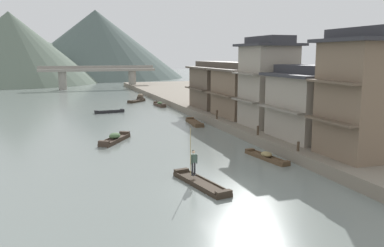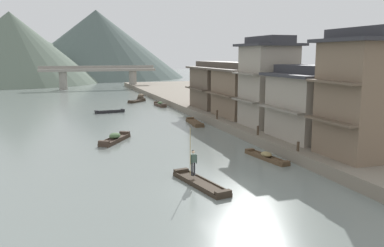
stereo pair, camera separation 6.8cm
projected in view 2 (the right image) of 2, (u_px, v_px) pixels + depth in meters
ground_plane at (222, 188)px, 24.37m from camera, size 400.00×400.00×0.00m
riverbank_right at (248, 108)px, 57.36m from camera, size 18.00×110.00×0.86m
boat_foreground_poled at (200, 183)px, 24.75m from camera, size 2.07×5.45×0.42m
boatman_person at (193, 160)px, 25.28m from camera, size 0.53×0.36×3.04m
boat_moored_nearest at (137, 101)px, 69.05m from camera, size 3.56×3.73×0.47m
boat_moored_second at (115, 139)px, 37.38m from camera, size 3.46×4.73×0.81m
boat_moored_third at (141, 97)px, 74.99m from camera, size 1.94×4.00×0.84m
boat_moored_far at (110, 112)px, 56.16m from camera, size 4.09×1.34×0.43m
boat_midriver_drifting at (160, 104)px, 63.49m from camera, size 1.13×4.23×0.70m
boat_midriver_upstream at (266, 157)px, 31.01m from camera, size 1.47×4.80×0.59m
boat_upstream_distant at (195, 123)px, 46.91m from camera, size 1.42×5.05×0.46m
house_waterfront_nearest at (364, 94)px, 27.72m from camera, size 5.77×5.76×8.74m
house_waterfront_second at (310, 103)px, 34.12m from camera, size 6.15×7.28×6.14m
house_waterfront_tall at (268, 82)px, 40.04m from camera, size 5.40×5.70×8.74m
house_waterfront_narrow at (239, 90)px, 46.52m from camera, size 5.43×8.03×6.14m
house_waterfront_far at (216, 85)px, 54.53m from camera, size 6.36×8.06×6.14m
mooring_post_dock_near at (298, 146)px, 29.89m from camera, size 0.20×0.20×0.71m
mooring_post_dock_mid at (258, 130)px, 35.88m from camera, size 0.20×0.20×0.84m
mooring_post_dock_far at (217, 114)px, 45.09m from camera, size 0.20×0.20×0.98m
stone_bridge at (99, 74)px, 96.10m from camera, size 26.80×2.40×5.39m
hill_far_west at (97, 44)px, 143.66m from camera, size 60.48×60.48×23.39m
hill_far_centre at (11, 48)px, 113.65m from camera, size 47.49×47.49×19.73m
hill_far_east at (42, 59)px, 135.63m from camera, size 59.79×59.79×13.18m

